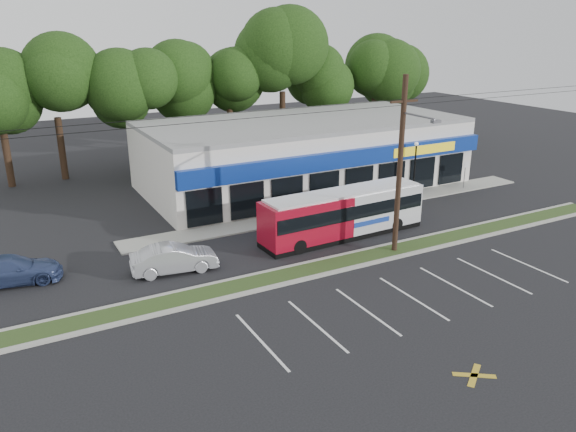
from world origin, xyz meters
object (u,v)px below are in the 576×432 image
at_px(car_blue, 10,270).
at_px(pedestrian_b, 313,204).
at_px(sign_post, 465,170).
at_px(metrobus, 343,212).
at_px(pedestrian_a, 313,205).
at_px(utility_pole, 399,161).
at_px(lamp_post, 415,163).
at_px(car_silver, 174,258).
at_px(car_dark, 356,200).

xyz_separation_m(car_blue, pedestrian_b, (18.74, 1.50, 0.21)).
bearing_deg(sign_post, car_blue, -177.25).
relative_size(metrobus, pedestrian_a, 6.48).
bearing_deg(utility_pole, pedestrian_b, 96.25).
xyz_separation_m(utility_pole, pedestrian_b, (-0.83, 7.57, -4.48)).
bearing_deg(lamp_post, car_silver, -167.62).
distance_m(sign_post, car_silver, 25.36).
bearing_deg(pedestrian_b, sign_post, -150.64).
height_order(lamp_post, sign_post, lamp_post).
bearing_deg(pedestrian_a, metrobus, 42.13).
bearing_deg(car_silver, lamp_post, -69.85).
xyz_separation_m(utility_pole, sign_post, (13.17, 7.65, -3.86)).
height_order(sign_post, pedestrian_b, sign_post).
distance_m(metrobus, car_dark, 5.60).
bearing_deg(pedestrian_b, pedestrian_a, 29.05).
xyz_separation_m(sign_post, pedestrian_b, (-14.00, -0.07, -0.62)).
bearing_deg(pedestrian_b, lamp_post, -149.04).
height_order(car_silver, pedestrian_b, pedestrian_b).
distance_m(sign_post, pedestrian_b, 14.01).
bearing_deg(lamp_post, car_dark, -176.83).
distance_m(car_blue, pedestrian_a, 18.80).
relative_size(pedestrian_a, pedestrian_b, 0.90).
relative_size(lamp_post, car_blue, 0.86).
relative_size(lamp_post, sign_post, 1.91).
xyz_separation_m(utility_pole, car_dark, (2.76, 7.57, -4.75)).
xyz_separation_m(lamp_post, car_dark, (-5.41, -0.30, -2.00)).
height_order(lamp_post, pedestrian_b, lamp_post).
bearing_deg(lamp_post, metrobus, -155.03).
distance_m(metrobus, car_silver, 10.80).
distance_m(lamp_post, car_silver, 20.57).
bearing_deg(car_blue, utility_pole, -97.74).
relative_size(sign_post, car_dark, 0.57).
bearing_deg(utility_pole, car_blue, 162.76).
xyz_separation_m(utility_pole, pedestrian_a, (-0.83, 7.57, -4.57)).
xyz_separation_m(pedestrian_a, pedestrian_b, (0.00, 0.00, 0.09)).
distance_m(utility_pole, pedestrian_b, 8.84).
height_order(sign_post, pedestrian_a, sign_post).
distance_m(lamp_post, sign_post, 5.13).
bearing_deg(utility_pole, lamp_post, 43.95).
relative_size(car_dark, car_silver, 0.87).
bearing_deg(pedestrian_b, car_dark, -150.95).
height_order(sign_post, metrobus, metrobus).
bearing_deg(car_dark, sign_post, -95.33).
bearing_deg(pedestrian_b, utility_pole, 125.30).
relative_size(car_blue, pedestrian_b, 2.66).
height_order(car_blue, pedestrian_a, pedestrian_a).
xyz_separation_m(sign_post, car_dark, (-10.41, -0.07, -0.89)).
relative_size(utility_pole, car_silver, 11.09).
bearing_deg(sign_post, metrobus, -164.03).
height_order(metrobus, car_blue, metrobus).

